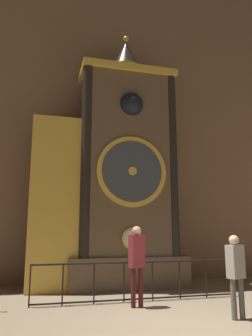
% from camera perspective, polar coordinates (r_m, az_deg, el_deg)
% --- Properties ---
extents(ground_plane, '(28.00, 28.00, 0.00)m').
position_cam_1_polar(ground_plane, '(6.60, 10.54, -25.95)').
color(ground_plane, '#847056').
extents(cathedral_back_wall, '(24.00, 0.32, 15.91)m').
position_cam_1_polar(cathedral_back_wall, '(13.49, -2.30, 16.56)').
color(cathedral_back_wall, '#846047').
rests_on(cathedral_back_wall, ground_plane).
extents(clock_tower, '(4.91, 1.83, 8.66)m').
position_cam_1_polar(clock_tower, '(10.74, -2.41, -1.49)').
color(clock_tower, brown).
rests_on(clock_tower, ground_plane).
extents(railing_fence, '(5.31, 0.05, 0.97)m').
position_cam_1_polar(railing_fence, '(8.73, 2.17, -18.70)').
color(railing_fence, black).
rests_on(railing_fence, ground_plane).
extents(visitor_near, '(0.38, 0.30, 1.84)m').
position_cam_1_polar(visitor_near, '(8.01, 1.89, -15.28)').
color(visitor_near, '#461518').
rests_on(visitor_near, ground_plane).
extents(visitor_far, '(0.39, 0.31, 1.65)m').
position_cam_1_polar(visitor_far, '(7.33, 18.56, -16.17)').
color(visitor_far, '#58554F').
rests_on(visitor_far, ground_plane).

